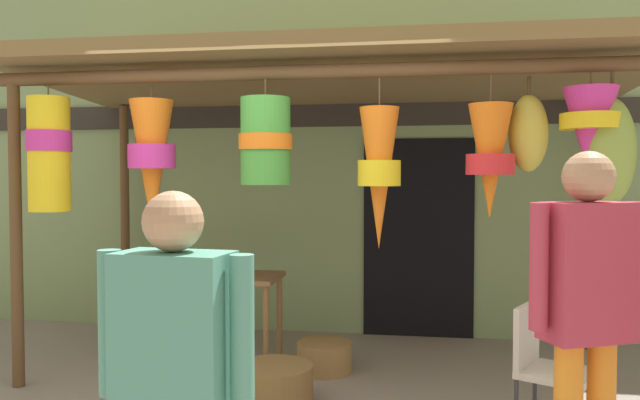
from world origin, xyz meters
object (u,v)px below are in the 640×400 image
Objects in this scene: display_table at (202,284)px; shopper_by_bananas at (586,303)px; flower_heap_on_table at (202,268)px; folding_chair at (543,361)px; wicker_basket_by_table at (274,385)px; wicker_basket_spare at (324,357)px; customer_foreground at (174,376)px.

shopper_by_bananas is at bearing -39.31° from display_table.
flower_heap_on_table is 3.41m from shopper_by_bananas.
folding_chair is (2.62, -1.26, -0.33)m from flower_heap_on_table.
wicker_basket_by_table is 1.20× the size of wicker_basket_spare.
display_table is 2.94m from folding_chair.
display_table is 0.88× the size of customer_foreground.
display_table is at bearing 172.96° from wicker_basket_spare.
flower_heap_on_table is 1.40× the size of wicker_basket_by_table.
wicker_basket_spare is at bearing 142.84° from folding_chair.
wicker_basket_spare is (1.11, -0.14, -0.55)m from display_table.
customer_foreground is (-0.07, -3.02, 0.80)m from wicker_basket_spare.
folding_chair is at bearing -26.13° from display_table.
shopper_by_bananas is at bearing -52.83° from wicker_basket_spare.
shopper_by_bananas reaches higher than wicker_basket_by_table.
customer_foreground is 0.90× the size of shopper_by_bananas.
folding_chair is at bearing -11.01° from wicker_basket_by_table.
display_table is 1.64× the size of folding_chair.
customer_foreground reaches higher than wicker_basket_spare.
shopper_by_bananas reaches higher than flower_heap_on_table.
flower_heap_on_table is 0.92× the size of folding_chair.
folding_chair is (2.63, -1.29, -0.18)m from display_table.
flower_heap_on_table reaches higher than display_table.
flower_heap_on_table is (0.01, -0.03, 0.15)m from display_table.
flower_heap_on_table is at bearing 108.08° from customer_foreground.
wicker_basket_spare is (0.23, 0.81, -0.02)m from wicker_basket_by_table.
customer_foreground is (-1.59, -1.87, 0.42)m from folding_chair.
wicker_basket_by_table is at bearing -47.34° from display_table.
display_table reaches higher than wicker_basket_spare.
customer_foreground is (0.16, -2.21, 0.78)m from wicker_basket_by_table.
customer_foreground is at bearing -71.84° from display_table.
customer_foreground is at bearing -71.92° from flower_heap_on_table.
customer_foreground reaches higher than flower_heap_on_table.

